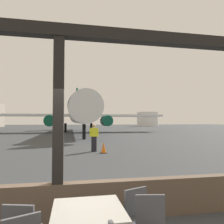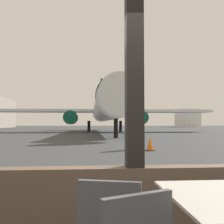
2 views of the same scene
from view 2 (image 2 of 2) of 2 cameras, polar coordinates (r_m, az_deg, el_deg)
ground_plane at (r=43.04m, az=-3.99°, el=-4.16°), size 220.00×220.00×0.00m
window_frame at (r=3.06m, az=4.85°, el=-1.56°), size 7.76×0.24×3.75m
airplane at (r=37.15m, az=-1.34°, el=0.76°), size 31.18×36.75×10.12m
ground_crew_worker at (r=12.79m, az=5.23°, el=-4.00°), size 0.56×0.22×1.74m
traffic_cone at (r=12.13m, az=8.26°, el=-6.87°), size 0.36×0.36×0.65m
fuel_storage_tank at (r=98.99m, az=16.19°, el=-1.30°), size 9.74×9.74×6.35m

